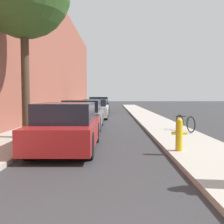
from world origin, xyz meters
TOP-DOWN VIEW (x-y plane):
  - ground_plane at (0.00, 16.00)m, footprint 120.00×120.00m
  - sidewalk_left at (-2.90, 16.00)m, footprint 2.00×52.00m
  - sidewalk_right at (2.90, 16.00)m, footprint 2.00×52.00m
  - building_facade_left at (-4.25, 16.00)m, footprint 0.70×52.00m
  - parked_car_red at (-0.90, 6.82)m, footprint 1.72×3.91m
  - parked_car_grey at (-1.02, 11.86)m, footprint 1.83×4.21m
  - parked_car_white at (-0.81, 17.76)m, footprint 1.74×4.65m
  - parked_car_black at (-0.88, 23.55)m, footprint 1.81×4.35m
  - fire_hydrant at (2.20, 6.13)m, footprint 0.40×0.18m
  - bicycle at (3.41, 10.07)m, footprint 0.52×1.54m

SIDE VIEW (x-z plane):
  - ground_plane at x=0.00m, z-range 0.00..0.00m
  - sidewalk_left at x=-2.90m, z-range 0.00..0.12m
  - sidewalk_right at x=2.90m, z-range 0.00..0.12m
  - bicycle at x=3.41m, z-range 0.13..0.77m
  - fire_hydrant at x=2.20m, z-range 0.13..1.00m
  - parked_car_white at x=-0.81m, z-range -0.02..1.31m
  - parked_car_red at x=-0.90m, z-range -0.03..1.34m
  - parked_car_grey at x=-1.02m, z-range -0.03..1.34m
  - parked_car_black at x=-0.88m, z-range -0.04..1.43m
  - building_facade_left at x=-4.25m, z-range 0.00..9.32m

